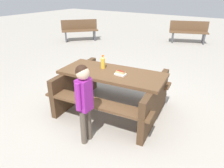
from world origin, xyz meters
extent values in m
plane|color=#ADA599|center=(0.00, 0.00, 0.00)|extent=(30.00, 30.00, 0.00)
cube|color=brown|center=(0.00, 0.00, 0.72)|extent=(1.88, 0.98, 0.05)
cube|color=brown|center=(-0.07, 0.56, 0.43)|extent=(1.82, 0.51, 0.04)
cube|color=brown|center=(0.07, -0.56, 0.43)|extent=(1.82, 0.51, 0.04)
cube|color=#4D3520|center=(0.77, 0.10, 0.35)|extent=(0.28, 1.40, 0.70)
cube|color=#4D3520|center=(-0.77, -0.10, 0.35)|extent=(0.28, 1.40, 0.70)
cylinder|color=yellow|center=(-0.24, 0.07, 0.84)|extent=(0.08, 0.08, 0.18)
cone|color=yellow|center=(-0.24, 0.07, 0.95)|extent=(0.07, 0.07, 0.04)
cylinder|color=orange|center=(-0.24, 0.07, 0.98)|extent=(0.04, 0.04, 0.02)
cube|color=white|center=(0.19, -0.04, 0.77)|extent=(0.18, 0.11, 0.03)
cube|color=#D8B272|center=(0.19, -0.04, 0.80)|extent=(0.15, 0.06, 0.04)
cylinder|color=maroon|center=(0.19, -0.04, 0.82)|extent=(0.14, 0.03, 0.03)
ellipsoid|color=maroon|center=(0.19, -0.04, 0.83)|extent=(0.07, 0.03, 0.01)
cylinder|color=brown|center=(0.16, -0.86, 0.27)|extent=(0.08, 0.08, 0.53)
cylinder|color=brown|center=(0.16, -0.98, 0.27)|extent=(0.08, 0.08, 0.53)
cube|color=purple|center=(0.16, -0.92, 0.76)|extent=(0.17, 0.18, 0.45)
cylinder|color=purple|center=(0.16, -0.80, 0.78)|extent=(0.07, 0.07, 0.38)
cylinder|color=purple|center=(0.16, -1.03, 0.78)|extent=(0.07, 0.07, 0.38)
sphere|color=beige|center=(0.16, -0.92, 1.08)|extent=(0.18, 0.18, 0.18)
sphere|color=#331E14|center=(0.14, -0.92, 1.10)|extent=(0.17, 0.17, 0.17)
cube|color=brown|center=(-4.17, 3.87, 0.43)|extent=(1.31, 1.37, 0.04)
cube|color=brown|center=(-4.30, 4.00, 0.65)|extent=(1.05, 1.13, 0.40)
cube|color=#4C4C51|center=(-4.58, 3.43, 0.21)|extent=(0.30, 0.29, 0.41)
cube|color=#4C4C51|center=(-3.76, 4.31, 0.21)|extent=(0.30, 0.29, 0.41)
cube|color=brown|center=(-0.24, 5.99, 0.43)|extent=(1.54, 0.91, 0.04)
cube|color=brown|center=(-0.31, 6.16, 0.65)|extent=(1.42, 0.57, 0.40)
cube|color=#4C4C51|center=(-0.80, 5.78, 0.21)|extent=(0.18, 0.36, 0.41)
cube|color=#4C4C51|center=(0.32, 6.21, 0.21)|extent=(0.18, 0.36, 0.41)
camera|label=1|loc=(1.81, -2.74, 2.06)|focal=33.12mm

